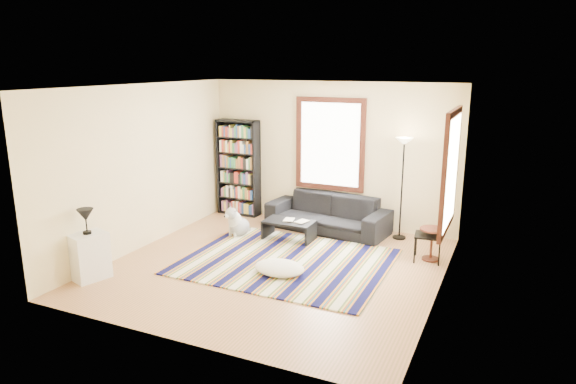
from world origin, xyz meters
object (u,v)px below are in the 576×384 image
at_px(sofa, 328,213).
at_px(white_cabinet, 90,256).
at_px(floor_lamp, 402,189).
at_px(coffee_table, 289,230).
at_px(floor_cushion, 279,268).
at_px(side_table, 431,244).
at_px(folding_chair, 428,235).
at_px(dog, 239,221).
at_px(bookshelf, 239,168).

distance_m(sofa, white_cabinet, 4.35).
bearing_deg(floor_lamp, coffee_table, -153.22).
bearing_deg(floor_cushion, sofa, 91.68).
xyz_separation_m(side_table, folding_chair, (-0.05, -0.06, 0.16)).
bearing_deg(folding_chair, white_cabinet, -154.60).
relative_size(coffee_table, floor_cushion, 1.14).
distance_m(side_table, dog, 3.47).
relative_size(side_table, white_cabinet, 0.77).
xyz_separation_m(floor_cushion, dog, (-1.46, 1.33, 0.18)).
relative_size(sofa, bookshelf, 1.17).
bearing_deg(floor_lamp, sofa, -175.82).
height_order(floor_cushion, dog, dog).
distance_m(floor_cushion, folding_chair, 2.48).
height_order(bookshelf, white_cabinet, bookshelf).
distance_m(bookshelf, white_cabinet, 3.95).
bearing_deg(side_table, white_cabinet, -147.57).
relative_size(floor_lamp, folding_chair, 2.16).
bearing_deg(side_table, floor_cushion, -142.24).
distance_m(floor_lamp, side_table, 1.28).
relative_size(floor_cushion, floor_lamp, 0.42).
height_order(coffee_table, white_cabinet, white_cabinet).
bearing_deg(dog, white_cabinet, -92.61).
bearing_deg(floor_cushion, dog, 137.66).
bearing_deg(sofa, dog, -137.43).
relative_size(bookshelf, side_table, 3.70).
distance_m(sofa, side_table, 2.20).
bearing_deg(dog, folding_chair, 21.70).
xyz_separation_m(floor_lamp, white_cabinet, (-3.80, -3.71, -0.58)).
bearing_deg(floor_lamp, dog, -158.76).
bearing_deg(coffee_table, side_table, 1.51).
bearing_deg(dog, floor_cushion, -23.40).
xyz_separation_m(sofa, folding_chair, (2.02, -0.81, 0.09)).
distance_m(bookshelf, floor_cushion, 3.48).
height_order(bookshelf, floor_cushion, bookshelf).
distance_m(coffee_table, floor_cushion, 1.57).
relative_size(bookshelf, white_cabinet, 2.86).
xyz_separation_m(sofa, bookshelf, (-2.09, 0.27, 0.66)).
bearing_deg(floor_lamp, floor_cushion, -118.45).
bearing_deg(side_table, folding_chair, -130.09).
relative_size(coffee_table, side_table, 1.67).
relative_size(sofa, floor_cushion, 2.95).
distance_m(floor_lamp, folding_chair, 1.22).
xyz_separation_m(sofa, dog, (-1.39, -0.97, -0.06)).
xyz_separation_m(coffee_table, dog, (-0.95, -0.16, 0.10)).
xyz_separation_m(bookshelf, floor_lamp, (3.46, -0.17, -0.07)).
relative_size(folding_chair, white_cabinet, 1.23).
height_order(coffee_table, folding_chair, folding_chair).
distance_m(floor_cushion, side_table, 2.54).
height_order(side_table, folding_chair, folding_chair).
bearing_deg(white_cabinet, floor_lamp, 62.34).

